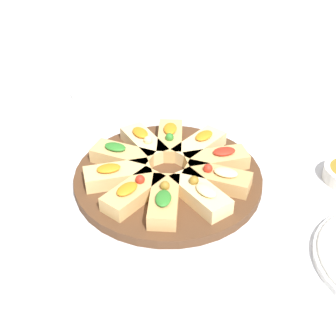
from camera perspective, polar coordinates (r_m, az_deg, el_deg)
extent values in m
plane|color=silver|center=(0.83, 0.00, -1.68)|extent=(3.00, 3.00, 0.00)
cylinder|color=#51331E|center=(0.82, 0.00, -1.21)|extent=(0.33, 0.33, 0.02)
cube|color=tan|center=(0.84, -5.54, 1.39)|extent=(0.12, 0.06, 0.03)
ellipsoid|color=#2D7A28|center=(0.84, -6.45, 2.58)|extent=(0.04, 0.03, 0.01)
cube|color=#DBB775|center=(0.80, -6.16, -0.91)|extent=(0.12, 0.10, 0.03)
ellipsoid|color=orange|center=(0.79, -7.24, -0.03)|extent=(0.05, 0.04, 0.01)
cube|color=tan|center=(0.76, -4.22, -3.06)|extent=(0.08, 0.12, 0.03)
ellipsoid|color=orange|center=(0.74, -5.02, -2.54)|extent=(0.04, 0.05, 0.01)
sphere|color=red|center=(0.76, -3.42, -1.40)|extent=(0.02, 0.02, 0.02)
cube|color=tan|center=(0.74, -0.48, -4.04)|extent=(0.07, 0.12, 0.03)
ellipsoid|color=#2D7A28|center=(0.72, -0.57, -3.69)|extent=(0.03, 0.04, 0.01)
sphere|color=olive|center=(0.74, -0.39, -2.16)|extent=(0.02, 0.02, 0.02)
cube|color=#E5C689|center=(0.76, 3.93, -3.21)|extent=(0.12, 0.10, 0.03)
ellipsoid|color=beige|center=(0.74, 4.68, -2.72)|extent=(0.05, 0.04, 0.01)
sphere|color=olive|center=(0.76, 3.18, -1.52)|extent=(0.02, 0.02, 0.02)
cube|color=tan|center=(0.79, 6.00, -1.34)|extent=(0.11, 0.05, 0.03)
ellipsoid|color=beige|center=(0.78, 7.07, -0.53)|extent=(0.04, 0.03, 0.01)
sphere|color=red|center=(0.78, 4.90, -0.05)|extent=(0.02, 0.02, 0.02)
cube|color=tan|center=(0.83, 5.88, 0.91)|extent=(0.12, 0.10, 0.03)
ellipsoid|color=red|center=(0.83, 6.87, 2.04)|extent=(0.05, 0.04, 0.01)
cube|color=#E5C689|center=(0.87, 3.81, 2.62)|extent=(0.09, 0.12, 0.03)
ellipsoid|color=orange|center=(0.87, 4.42, 3.98)|extent=(0.04, 0.05, 0.01)
cube|color=tan|center=(0.88, 0.24, 3.40)|extent=(0.07, 0.12, 0.03)
ellipsoid|color=orange|center=(0.89, 0.28, 4.85)|extent=(0.03, 0.04, 0.01)
sphere|color=#2D7A28|center=(0.86, 0.20, 3.78)|extent=(0.02, 0.02, 0.02)
cube|color=#E5C689|center=(0.87, -2.94, 2.96)|extent=(0.11, 0.11, 0.03)
ellipsoid|color=orange|center=(0.88, -3.41, 4.36)|extent=(0.05, 0.05, 0.01)
sphere|color=beige|center=(0.85, -2.44, 3.42)|extent=(0.02, 0.02, 0.02)
cylinder|color=white|center=(1.13, -6.07, 9.68)|extent=(0.23, 0.23, 0.01)
torus|color=white|center=(1.13, -6.09, 10.00)|extent=(0.22, 0.22, 0.01)
cylinder|color=silver|center=(0.69, -18.05, -8.94)|extent=(0.08, 0.08, 0.08)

